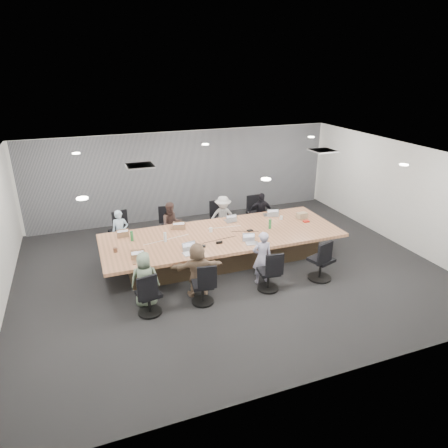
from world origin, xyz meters
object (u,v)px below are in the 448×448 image
object	(u,v)px
laptop_1	(177,228)
laptop_3	(269,215)
chair_2	(219,222)
canvas_bag	(302,215)
chair_5	(203,287)
conference_table	(223,246)
person_2	(223,217)
chair_3	(256,216)
person_5	(197,270)
person_3	(261,213)
person_0	(120,232)
laptop_6	(252,243)
chair_7	(321,263)
person_1	(172,224)
chair_1	(169,228)
bottle_clear	(165,237)
mug_brown	(115,250)
laptop_5	(190,253)
laptop_2	(230,220)
stapler	(219,243)
chair_0	(120,234)
bottle_green_left	(132,236)
chair_4	(149,297)
laptop_0	(123,235)
laptop_4	(140,261)
bottle_green_right	(270,224)
person_4	(145,279)
person_6	(262,258)
snack_packet	(306,221)
chair_6	(268,275)

from	to	relation	value
laptop_1	laptop_3	bearing A→B (deg)	-168.29
chair_2	canvas_bag	bearing A→B (deg)	145.17
chair_5	conference_table	bearing A→B (deg)	66.27
person_2	canvas_bag	world-z (taller)	person_2
chair_3	canvas_bag	bearing A→B (deg)	115.66
person_5	person_3	bearing A→B (deg)	-126.41
person_0	laptop_6	world-z (taller)	person_0
chair_2	chair_7	world-z (taller)	chair_7
person_0	person_1	distance (m)	1.39
chair_1	chair_7	xyz separation A→B (m)	(2.81, -3.40, 0.05)
laptop_6	bottle_clear	size ratio (longest dim) A/B	1.27
mug_brown	canvas_bag	distance (m)	5.12
laptop_5	person_2	bearing A→B (deg)	46.59
conference_table	chair_5	xyz separation A→B (m)	(-1.08, -1.70, -0.03)
laptop_2	stapler	bearing A→B (deg)	53.87
person_2	chair_0	bearing A→B (deg)	-172.25
laptop_1	bottle_green_left	size ratio (longest dim) A/B	1.27
chair_7	chair_5	bearing A→B (deg)	162.01
chair_3	chair_7	xyz separation A→B (m)	(0.11, -3.40, 0.03)
chair_4	mug_brown	world-z (taller)	mug_brown
laptop_1	laptop_2	world-z (taller)	same
person_3	bottle_green_left	size ratio (longest dim) A/B	4.87
laptop_0	person_2	distance (m)	2.94
laptop_2	laptop_5	bearing A→B (deg)	39.96
laptop_1	bottle_green_left	world-z (taller)	bottle_green_left
chair_5	person_0	distance (m)	3.32
chair_2	laptop_4	xyz separation A→B (m)	(-2.72, -2.50, 0.37)
chair_1	chair_2	xyz separation A→B (m)	(1.50, 0.00, -0.00)
laptop_0	bottle_green_right	distance (m)	3.76
laptop_1	chair_1	bearing A→B (deg)	-78.29
laptop_3	laptop_4	distance (m)	4.23
laptop_2	bottle_green_right	distance (m)	1.18
laptop_1	person_4	size ratio (longest dim) A/B	0.27
chair_0	bottle_green_right	distance (m)	4.10
person_6	stapler	size ratio (longest dim) A/B	8.12
bottle_green_left	stapler	size ratio (longest dim) A/B	1.62
chair_5	laptop_3	bearing A→B (deg)	50.56
person_6	laptop_6	world-z (taller)	person_6
chair_7	person_2	bearing A→B (deg)	95.20
laptop_3	snack_packet	xyz separation A→B (m)	(0.71, -0.82, 0.01)
laptop_1	person_4	distance (m)	2.47
bottle_green_left	bottle_green_right	distance (m)	3.51
mug_brown	chair_6	bearing A→B (deg)	-26.91
chair_4	chair_0	bearing A→B (deg)	81.25
person_2	mug_brown	distance (m)	3.49
conference_table	person_0	size ratio (longest dim) A/B	5.00
person_3	mug_brown	bearing A→B (deg)	-148.57
chair_6	chair_5	bearing A→B (deg)	-173.94
chair_4	laptop_2	distance (m)	3.71
laptop_3	person_5	bearing A→B (deg)	49.75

